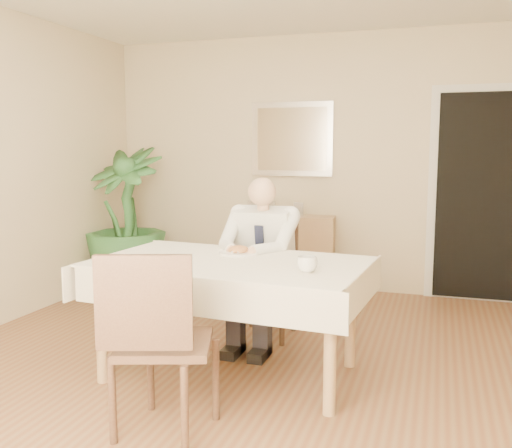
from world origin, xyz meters
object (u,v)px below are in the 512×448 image
(coffee_mug, at_px, (307,264))
(potted_palm, at_px, (125,219))
(chair_far, at_px, (269,272))
(seated_man, at_px, (258,254))
(dining_table, at_px, (230,274))
(sideboard, at_px, (287,253))
(chair_near, at_px, (157,334))

(coffee_mug, bearing_deg, potted_palm, 140.07)
(chair_far, distance_m, coffee_mug, 1.23)
(seated_man, bearing_deg, dining_table, -90.00)
(chair_far, xyz_separation_m, potted_palm, (-1.84, 0.93, 0.24))
(dining_table, bearing_deg, sideboard, 100.40)
(chair_far, bearing_deg, sideboard, 106.09)
(coffee_mug, bearing_deg, sideboard, 107.32)
(chair_near, relative_size, sideboard, 1.01)
(chair_far, bearing_deg, chair_near, -84.64)
(chair_far, height_order, seated_man, seated_man)
(dining_table, bearing_deg, chair_near, -88.46)
(chair_far, height_order, coffee_mug, chair_far)
(dining_table, xyz_separation_m, coffee_mug, (0.54, -0.18, 0.13))
(sideboard, bearing_deg, dining_table, -89.90)
(seated_man, relative_size, coffee_mug, 10.65)
(dining_table, height_order, seated_man, seated_man)
(chair_far, relative_size, chair_near, 0.91)
(chair_near, distance_m, potted_palm, 3.25)
(dining_table, bearing_deg, chair_far, 94.77)
(chair_far, distance_m, sideboard, 1.43)
(chair_near, relative_size, seated_man, 0.78)
(seated_man, bearing_deg, potted_palm, 146.43)
(sideboard, height_order, potted_palm, potted_palm)
(potted_palm, bearing_deg, dining_table, -44.62)
(chair_near, height_order, seated_man, seated_man)
(dining_table, xyz_separation_m, sideboard, (-0.23, 2.29, -0.28))
(coffee_mug, relative_size, sideboard, 0.12)
(dining_table, relative_size, chair_near, 1.85)
(chair_far, distance_m, seated_man, 0.35)
(seated_man, height_order, coffee_mug, seated_man)
(chair_far, relative_size, seated_man, 0.71)
(dining_table, height_order, sideboard, sideboard)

